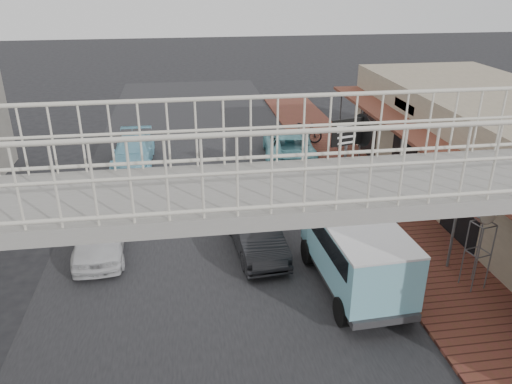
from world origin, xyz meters
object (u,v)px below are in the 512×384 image
object	(u,v)px
motorcycle_far	(304,133)
angkot_van	(357,248)
angkot_curb	(289,145)
arrow_sign	(367,130)
dark_sedan	(256,232)
motorcycle_near	(372,215)
angkot_far	(133,151)
street_clock	(485,217)
white_hatchback	(100,234)

from	to	relation	value
motorcycle_far	angkot_van	bearing A→B (deg)	175.75
angkot_curb	arrow_sign	xyz separation A→B (m)	(1.81, -5.03, 2.12)
angkot_van	dark_sedan	bearing A→B (deg)	130.38
angkot_van	motorcycle_near	xyz separation A→B (m)	(1.70, 3.24, -0.73)
angkot_far	street_clock	distance (m)	15.36
white_hatchback	dark_sedan	bearing A→B (deg)	-9.88
white_hatchback	dark_sedan	size ratio (longest dim) A/B	0.97
street_clock	motorcycle_far	bearing A→B (deg)	84.14
motorcycle_far	angkot_far	bearing A→B (deg)	103.15
angkot_far	motorcycle_near	bearing A→B (deg)	-41.51
angkot_van	arrow_sign	distance (m)	6.26
motorcycle_near	motorcycle_far	size ratio (longest dim) A/B	1.03
angkot_curb	motorcycle_near	distance (m)	7.58
motorcycle_near	street_clock	size ratio (longest dim) A/B	0.72
angkot_van	motorcycle_near	distance (m)	3.73
white_hatchback	dark_sedan	distance (m)	4.88
dark_sedan	street_clock	bearing A→B (deg)	-32.51
white_hatchback	angkot_far	world-z (taller)	white_hatchback
white_hatchback	street_clock	world-z (taller)	street_clock
angkot_van	street_clock	size ratio (longest dim) A/B	1.68
dark_sedan	motorcycle_near	distance (m)	4.15
dark_sedan	angkot_van	bearing A→B (deg)	-51.19
angkot_curb	motorcycle_near	world-z (taller)	angkot_curb
angkot_far	street_clock	world-z (taller)	street_clock
white_hatchback	angkot_van	xyz separation A→B (m)	(7.23, -3.14, 0.69)
dark_sedan	angkot_far	bearing A→B (deg)	112.96
angkot_van	street_clock	bearing A→B (deg)	-11.15
white_hatchback	angkot_van	size ratio (longest dim) A/B	0.86
angkot_van	motorcycle_near	size ratio (longest dim) A/B	2.32
motorcycle_far	arrow_sign	world-z (taller)	arrow_sign
white_hatchback	angkot_curb	distance (m)	10.74
angkot_van	arrow_sign	bearing A→B (deg)	65.93
angkot_curb	motorcycle_far	xyz separation A→B (m)	(1.20, 1.82, -0.04)
street_clock	arrow_sign	world-z (taller)	arrow_sign
street_clock	angkot_far	bearing A→B (deg)	118.00
street_clock	arrow_sign	distance (m)	6.26
white_hatchback	motorcycle_near	size ratio (longest dim) A/B	2.00
angkot_far	motorcycle_far	world-z (taller)	angkot_far
angkot_curb	angkot_van	size ratio (longest dim) A/B	1.14
street_clock	white_hatchback	bearing A→B (deg)	147.84
angkot_far	angkot_van	xyz separation A→B (m)	(6.79, -11.03, 0.70)
angkot_far	motorcycle_near	xyz separation A→B (m)	(8.49, -7.79, -0.03)
dark_sedan	arrow_sign	world-z (taller)	arrow_sign
angkot_far	arrow_sign	xyz separation A→B (m)	(8.99, -5.35, 2.19)
angkot_curb	motorcycle_far	distance (m)	2.18
white_hatchback	arrow_sign	size ratio (longest dim) A/B	1.12
angkot_far	motorcycle_far	distance (m)	8.52
white_hatchback	motorcycle_far	size ratio (longest dim) A/B	2.06
dark_sedan	street_clock	world-z (taller)	street_clock
angkot_far	motorcycle_far	size ratio (longest dim) A/B	2.36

